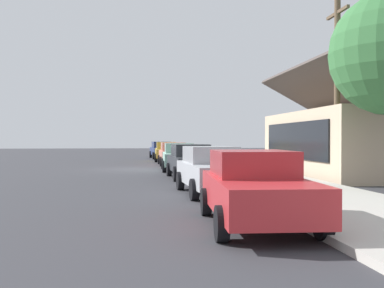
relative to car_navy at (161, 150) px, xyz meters
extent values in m
plane|color=#38383D|center=(14.71, -2.63, -0.82)|extent=(120.00, 120.00, 0.00)
cube|color=beige|center=(14.71, 2.97, -0.74)|extent=(60.00, 4.20, 0.16)
cube|color=navy|center=(0.11, 0.01, -0.14)|extent=(4.82, 2.09, 0.70)
cube|color=navy|center=(-0.36, -0.02, 0.49)|extent=(2.36, 1.73, 0.56)
cylinder|color=black|center=(1.52, 1.00, -0.49)|extent=(0.67, 0.26, 0.66)
cylinder|color=black|center=(1.63, -0.81, -0.49)|extent=(0.67, 0.26, 0.66)
cylinder|color=black|center=(-1.40, 0.82, -0.49)|extent=(0.67, 0.26, 0.66)
cylinder|color=black|center=(-1.29, -0.98, -0.49)|extent=(0.67, 0.26, 0.66)
cube|color=gold|center=(5.34, 0.08, -0.14)|extent=(4.81, 1.87, 0.70)
cube|color=gold|center=(4.86, 0.09, 0.49)|extent=(2.33, 1.60, 0.56)
cylinder|color=black|center=(6.84, 0.91, -0.49)|extent=(0.67, 0.24, 0.66)
cylinder|color=black|center=(6.79, -0.84, -0.49)|extent=(0.67, 0.24, 0.66)
cylinder|color=black|center=(3.88, 0.99, -0.49)|extent=(0.67, 0.24, 0.66)
cylinder|color=black|center=(3.84, -0.76, -0.49)|extent=(0.67, 0.24, 0.66)
cube|color=#EA8C75|center=(10.73, 0.22, -0.14)|extent=(4.58, 1.89, 0.70)
cube|color=tan|center=(10.27, 0.22, 0.49)|extent=(2.20, 1.65, 0.56)
cylinder|color=black|center=(12.15, 1.14, -0.49)|extent=(0.66, 0.22, 0.66)
cylinder|color=black|center=(12.14, -0.72, -0.49)|extent=(0.66, 0.22, 0.66)
cylinder|color=black|center=(9.31, 1.16, -0.49)|extent=(0.66, 0.22, 0.66)
cylinder|color=black|center=(9.30, -0.71, -0.49)|extent=(0.66, 0.22, 0.66)
cube|color=#9ED1BC|center=(16.11, 0.07, -0.14)|extent=(4.70, 1.97, 0.70)
cube|color=#86B1A0|center=(15.65, 0.09, 0.49)|extent=(2.28, 1.67, 0.56)
cylinder|color=black|center=(17.58, 0.91, -0.49)|extent=(0.67, 0.24, 0.66)
cylinder|color=black|center=(17.51, -0.89, -0.49)|extent=(0.67, 0.24, 0.66)
cylinder|color=black|center=(14.71, 1.02, -0.49)|extent=(0.67, 0.24, 0.66)
cylinder|color=black|center=(14.64, -0.78, -0.49)|extent=(0.67, 0.24, 0.66)
cube|color=#2D3035|center=(21.22, 0.15, -0.14)|extent=(4.66, 1.95, 0.70)
cube|color=#27292D|center=(20.76, 0.13, 0.49)|extent=(2.26, 1.66, 0.56)
cylinder|color=black|center=(22.63, 1.10, -0.49)|extent=(0.67, 0.24, 0.66)
cylinder|color=black|center=(22.68, -0.73, -0.49)|extent=(0.67, 0.24, 0.66)
cylinder|color=black|center=(19.77, 1.02, -0.49)|extent=(0.67, 0.24, 0.66)
cylinder|color=black|center=(19.82, -0.80, -0.49)|extent=(0.67, 0.24, 0.66)
cube|color=silver|center=(27.12, 0.10, -0.14)|extent=(4.55, 2.01, 0.70)
cube|color=#A0A2A6|center=(26.68, 0.08, 0.49)|extent=(2.22, 1.68, 0.56)
cylinder|color=black|center=(28.46, 1.07, -0.49)|extent=(0.67, 0.25, 0.66)
cylinder|color=black|center=(28.55, -0.73, -0.49)|extent=(0.67, 0.25, 0.66)
cylinder|color=black|center=(25.70, 0.93, -0.49)|extent=(0.67, 0.25, 0.66)
cylinder|color=black|center=(25.78, -0.86, -0.49)|extent=(0.67, 0.25, 0.66)
cube|color=red|center=(32.50, 0.07, -0.14)|extent=(4.50, 2.12, 0.70)
cube|color=#A9272B|center=(32.06, 0.09, 0.49)|extent=(2.20, 1.76, 0.56)
cylinder|color=black|center=(33.92, 0.92, -0.49)|extent=(0.67, 0.26, 0.66)
cylinder|color=black|center=(33.81, -0.94, -0.49)|extent=(0.67, 0.26, 0.66)
cylinder|color=black|center=(31.19, 1.08, -0.49)|extent=(0.67, 0.26, 0.66)
cylinder|color=black|center=(31.09, -0.78, -0.49)|extent=(0.67, 0.26, 0.66)
cube|color=#CCB293|center=(20.56, 9.37, 0.79)|extent=(9.96, 7.91, 3.21)
cube|color=black|center=(20.56, 5.37, 0.95)|extent=(7.97, 0.08, 1.80)
cube|color=#514742|center=(20.56, 7.39, 3.45)|extent=(10.56, 4.25, 2.36)
cylinder|color=brown|center=(24.86, 5.57, 2.93)|extent=(0.24, 0.24, 7.50)
cube|color=brown|center=(24.86, 5.57, 6.08)|extent=(1.80, 0.12, 0.12)
cylinder|color=red|center=(10.49, 1.57, -0.38)|extent=(0.22, 0.22, 0.55)
sphere|color=red|center=(10.49, 1.57, -0.04)|extent=(0.18, 0.18, 0.18)
camera|label=1|loc=(41.45, -2.47, 1.03)|focal=40.80mm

